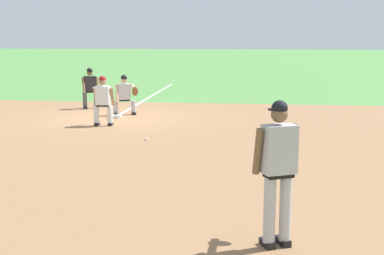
{
  "coord_description": "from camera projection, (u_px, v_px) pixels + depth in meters",
  "views": [
    {
      "loc": [
        -16.47,
        -4.48,
        2.64
      ],
      "look_at": [
        -7.01,
        -3.34,
        0.98
      ],
      "focal_mm": 50.0,
      "sensor_mm": 36.0,
      "label": 1
    }
  ],
  "objects": [
    {
      "name": "first_baseman",
      "position": [
        125.0,
        93.0,
        17.52
      ],
      "size": [
        0.84,
        0.98,
        1.34
      ],
      "color": "black",
      "rests_on": "ground"
    },
    {
      "name": "ground_plane",
      "position": [
        115.0,
        118.0,
        17.09
      ],
      "size": [
        160.0,
        160.0,
        0.0
      ],
      "primitive_type": "plane",
      "color": "#518942"
    },
    {
      "name": "umpire",
      "position": [
        90.0,
        86.0,
        19.16
      ],
      "size": [
        0.61,
        0.67,
        1.46
      ],
      "color": "black",
      "rests_on": "ground"
    },
    {
      "name": "baseball",
      "position": [
        146.0,
        139.0,
        13.47
      ],
      "size": [
        0.07,
        0.07,
        0.07
      ],
      "primitive_type": "sphere",
      "color": "white",
      "rests_on": "ground"
    },
    {
      "name": "baserunner",
      "position": [
        103.0,
        99.0,
        15.51
      ],
      "size": [
        0.45,
        0.6,
        1.46
      ],
      "color": "black",
      "rests_on": "ground"
    },
    {
      "name": "infield_dirt_patch",
      "position": [
        160.0,
        154.0,
        11.9
      ],
      "size": [
        18.0,
        18.0,
        0.01
      ],
      "primitive_type": "cube",
      "color": "#936B47",
      "rests_on": "ground"
    },
    {
      "name": "first_base_bag",
      "position": [
        114.0,
        117.0,
        17.08
      ],
      "size": [
        0.38,
        0.38,
        0.09
      ],
      "primitive_type": "cube",
      "color": "white",
      "rests_on": "ground"
    },
    {
      "name": "pitcher",
      "position": [
        278.0,
        164.0,
        6.58
      ],
      "size": [
        0.83,
        0.59,
        1.86
      ],
      "color": "black",
      "rests_on": "ground"
    },
    {
      "name": "foul_line_stripe",
      "position": [
        150.0,
        97.0,
        22.77
      ],
      "size": [
        11.62,
        0.1,
        0.0
      ],
      "primitive_type": "cube",
      "color": "white",
      "rests_on": "ground"
    }
  ]
}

